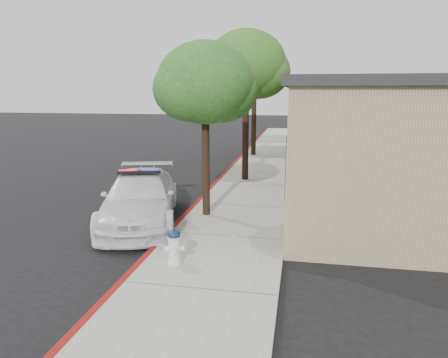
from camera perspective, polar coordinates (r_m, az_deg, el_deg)
ground at (r=11.32m, az=-8.05°, el=-8.04°), size 120.00×120.00×0.00m
sidewalk at (r=13.72m, az=2.34°, el=-3.98°), size 3.20×60.00×0.15m
red_curb at (r=14.02m, az=-3.92°, el=-3.64°), size 0.14×60.00×0.16m
clapboard_building at (r=19.40m, az=20.25°, el=6.19°), size 7.30×20.89×4.24m
police_car at (r=12.49m, az=-11.63°, el=-2.64°), size 3.41×5.53×1.62m
fire_hydrant at (r=9.14m, az=-6.97°, el=-9.37°), size 0.45×0.39×0.79m
street_tree_near at (r=12.16m, az=-2.62°, el=12.77°), size 2.94×2.83×5.19m
street_tree_mid at (r=17.44m, az=3.21°, el=15.34°), size 3.54×3.28×6.25m
street_tree_far at (r=24.52m, az=4.33°, el=14.50°), size 3.66×3.35×6.34m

